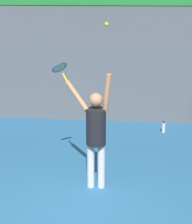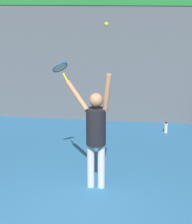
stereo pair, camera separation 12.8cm
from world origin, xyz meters
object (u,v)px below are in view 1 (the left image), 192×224
tennis_ball (107,24)px  water_bottle (163,127)px  tennis_racket (60,68)px  tennis_player (96,130)px

tennis_ball → water_bottle: (1.17, 3.16, -2.77)m
tennis_ball → tennis_racket: bearing=148.3°
tennis_racket → water_bottle: tennis_racket is taller
tennis_racket → water_bottle: 3.85m
tennis_racket → tennis_ball: bearing=-31.7°
tennis_player → tennis_ball: 1.82m
tennis_ball → water_bottle: tennis_ball is taller
tennis_player → tennis_racket: size_ratio=5.71×
tennis_ball → water_bottle: bearing=69.6°
tennis_ball → tennis_player: bearing=154.8°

